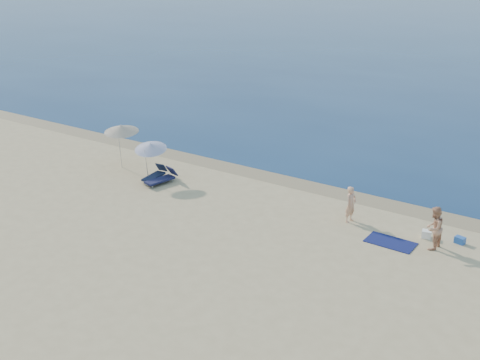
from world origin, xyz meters
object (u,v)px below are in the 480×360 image
at_px(blue_cooler, 460,240).
at_px(umbrella_near, 151,147).
at_px(person_left, 351,204).
at_px(person_right, 434,228).

relative_size(blue_cooler, umbrella_near, 0.18).
relative_size(person_left, umbrella_near, 0.75).
height_order(person_left, person_right, person_right).
height_order(person_right, umbrella_near, umbrella_near).
height_order(blue_cooler, umbrella_near, umbrella_near).
bearing_deg(umbrella_near, blue_cooler, -18.68).
bearing_deg(person_right, umbrella_near, -81.13).
bearing_deg(blue_cooler, person_right, -115.41).
distance_m(person_left, blue_cooler, 4.77).
distance_m(blue_cooler, umbrella_near, 15.60).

